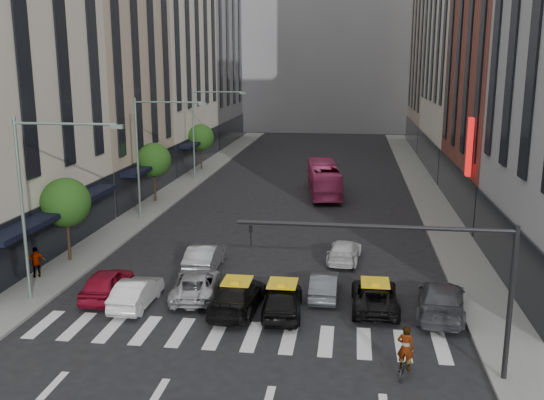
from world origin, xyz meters
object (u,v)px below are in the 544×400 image
at_px(streetlamp_mid, 149,143).
at_px(car_red, 107,283).
at_px(streetlamp_near, 39,186).
at_px(taxi_center, 283,299).
at_px(taxi_left, 237,296).
at_px(car_white_front, 136,292).
at_px(pedestrian_far, 36,262).
at_px(motorcycle, 405,365).
at_px(streetlamp_far, 203,122).
at_px(bus, 324,179).

bearing_deg(streetlamp_mid, car_red, -79.98).
height_order(streetlamp_near, taxi_center, streetlamp_near).
bearing_deg(car_red, streetlamp_near, 18.79).
distance_m(car_red, taxi_left, 6.89).
xyz_separation_m(car_white_front, pedestrian_far, (-6.67, 2.79, 0.32)).
bearing_deg(motorcycle, car_red, -5.19).
bearing_deg(streetlamp_mid, taxi_left, -59.03).
relative_size(streetlamp_mid, streetlamp_far, 1.00).
bearing_deg(motorcycle, streetlamp_far, -47.59).
bearing_deg(pedestrian_far, motorcycle, 121.56).
xyz_separation_m(streetlamp_far, taxi_left, (9.48, -31.80, -5.16)).
xyz_separation_m(streetlamp_near, car_red, (2.64, 1.03, -5.16)).
distance_m(taxi_center, bus, 27.12).
xyz_separation_m(streetlamp_mid, bus, (12.25, 11.12, -4.47)).
bearing_deg(bus, pedestrian_far, 52.33).
bearing_deg(bus, streetlamp_far, -28.55).
bearing_deg(streetlamp_mid, bus, 42.22).
distance_m(streetlamp_far, motorcycle, 41.09).
bearing_deg(streetlamp_mid, car_white_front, -74.17).
relative_size(streetlamp_near, motorcycle, 5.63).
relative_size(taxi_center, bus, 0.44).
xyz_separation_m(car_white_front, motorcycle, (12.42, -5.20, -0.27)).
height_order(streetlamp_far, bus, streetlamp_far).
distance_m(taxi_left, motorcycle, 9.10).
relative_size(streetlamp_mid, taxi_center, 2.00).
bearing_deg(car_white_front, taxi_center, 179.65).
relative_size(streetlamp_far, motorcycle, 5.63).
bearing_deg(taxi_center, streetlamp_mid, -57.27).
xyz_separation_m(bus, pedestrian_far, (-14.43, -24.17, -0.43)).
relative_size(streetlamp_near, car_white_front, 2.16).
distance_m(streetlamp_mid, car_red, 16.05).
xyz_separation_m(streetlamp_near, pedestrian_far, (-2.18, 2.95, -4.90)).
distance_m(streetlamp_far, car_red, 31.51).
bearing_deg(car_red, streetlamp_far, -87.67).
distance_m(streetlamp_mid, car_white_front, 17.27).
xyz_separation_m(streetlamp_far, car_white_front, (4.49, -31.84, -5.22)).
height_order(car_white_front, taxi_center, taxi_center).
height_order(streetlamp_mid, bus, streetlamp_mid).
bearing_deg(car_red, taxi_left, 170.51).
distance_m(car_red, bus, 27.81).
xyz_separation_m(taxi_center, motorcycle, (5.24, -5.06, -0.35)).
height_order(streetlamp_mid, motorcycle, streetlamp_mid).
distance_m(streetlamp_mid, motorcycle, 27.55).
bearing_deg(taxi_left, streetlamp_mid, -56.10).
bearing_deg(taxi_left, motorcycle, 147.74).
relative_size(taxi_center, pedestrian_far, 2.63).
distance_m(bus, pedestrian_far, 28.16).
distance_m(streetlamp_near, car_red, 5.89).
bearing_deg(bus, car_red, 62.94).
xyz_separation_m(streetlamp_mid, pedestrian_far, (-2.18, -13.05, -4.90)).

